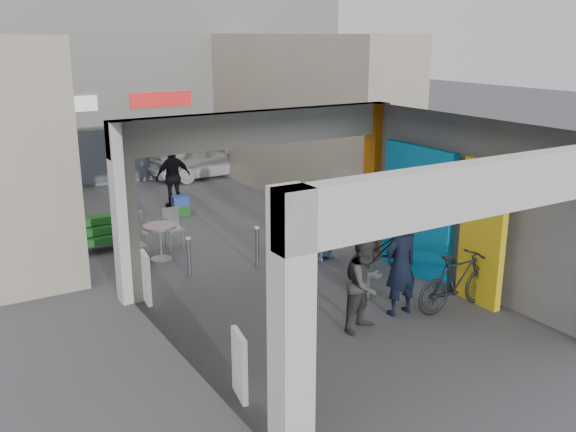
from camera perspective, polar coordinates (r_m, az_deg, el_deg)
ground at (r=12.52m, az=2.41°, el=-7.74°), size 90.00×90.00×0.00m
arcade_canopy at (r=11.45m, az=7.08°, el=2.05°), size 6.40×6.45×6.40m
far_building at (r=24.38m, az=-16.50°, el=12.92°), size 18.00×4.08×8.00m
plaza_bldg_right at (r=20.35m, az=1.34°, el=8.85°), size 2.00×9.00×5.00m
bollard_left at (r=13.77m, az=-8.80°, el=-3.70°), size 0.09×0.09×0.87m
bollard_center at (r=14.17m, az=-2.78°, el=-2.84°), size 0.09×0.09×0.93m
bollard_right at (r=15.03m, az=2.78°, el=-1.87°), size 0.09×0.09×0.86m
advert_board_near at (r=9.34m, az=-4.30°, el=-13.06°), size 0.19×0.56×1.00m
advert_board_far at (r=12.67m, az=-12.51°, el=-5.34°), size 0.16×0.56×1.00m
cafe_set at (r=15.24m, az=-12.11°, el=-2.28°), size 1.62×1.31×0.98m
produce_stand at (r=15.98m, az=-16.02°, el=-1.79°), size 1.23×0.67×0.81m
crate_stack at (r=18.54m, az=-9.53°, el=0.92°), size 0.49×0.40×0.56m
border_collie at (r=12.78m, az=6.64°, el=-6.06°), size 0.24×0.47×0.65m
man_with_dog at (r=11.90m, az=9.99°, el=-4.30°), size 0.70×0.47×1.92m
man_back_turned at (r=11.24m, az=6.91°, el=-6.01°), size 0.96×0.83×1.69m
man_elderly at (r=14.66m, az=2.90°, el=-0.39°), size 0.97×0.71×1.80m
man_crates at (r=19.27m, az=-10.17°, el=3.45°), size 1.11×0.51×1.86m
bicycle_front at (r=13.85m, az=8.06°, el=-3.22°), size 2.05×1.04×1.03m
bicycle_rear at (r=12.45m, az=14.83°, el=-5.63°), size 1.88×0.59×1.12m
white_van at (r=23.36m, az=-7.35°, el=5.14°), size 4.06×1.78×1.36m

